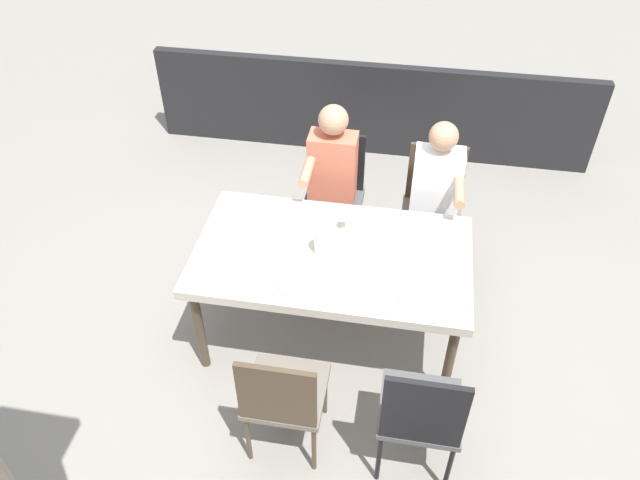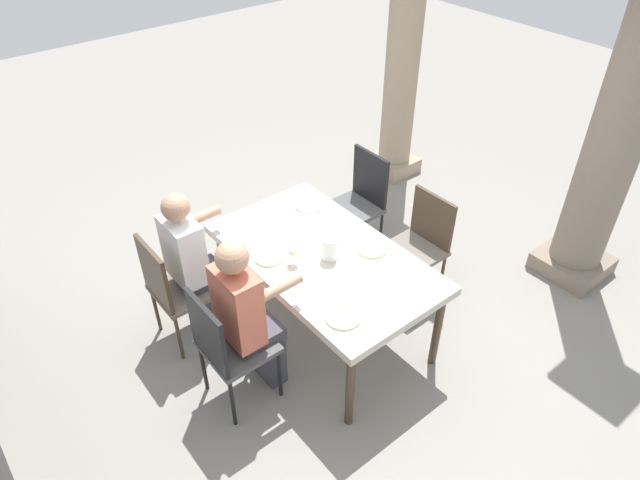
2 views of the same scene
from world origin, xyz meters
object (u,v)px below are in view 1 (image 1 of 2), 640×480
at_px(chair_mid_south, 334,189).
at_px(plate_3, 256,211).
at_px(chair_west_south, 433,201).
at_px(diner_woman_green, 331,187).
at_px(chair_mid_north, 283,396).
at_px(dining_table, 332,260).
at_px(plate_1, 372,221).
at_px(diner_man_white, 435,202).
at_px(plate_2, 295,282).
at_px(water_pitcher, 324,243).
at_px(wine_glass_1, 346,217).
at_px(plate_0, 419,296).
at_px(chair_west_north, 421,413).

relative_size(chair_mid_south, plate_3, 4.16).
relative_size(chair_west_south, chair_mid_south, 0.98).
distance_m(chair_mid_south, diner_woman_green, 0.24).
xyz_separation_m(chair_mid_north, chair_mid_south, (0.00, -1.84, 0.05)).
distance_m(dining_table, plate_1, 0.40).
distance_m(diner_man_white, plate_3, 1.26).
distance_m(plate_1, plate_2, 0.75).
bearing_deg(water_pitcher, chair_west_south, -125.81).
height_order(diner_man_white, wine_glass_1, diner_man_white).
bearing_deg(diner_man_white, plate_1, 44.17).
height_order(plate_0, plate_1, same).
bearing_deg(plate_0, water_pitcher, -25.63).
xyz_separation_m(plate_1, plate_2, (0.39, 0.64, -0.00)).
relative_size(plate_0, water_pitcher, 1.34).
height_order(chair_west_south, chair_mid_north, chair_west_south).
bearing_deg(dining_table, plate_3, -28.49).
height_order(wine_glass_1, plate_2, wine_glass_1).
relative_size(chair_west_south, water_pitcher, 5.46).
distance_m(chair_west_north, plate_0, 0.67).
bearing_deg(plate_1, diner_woman_green, -50.06).
xyz_separation_m(chair_west_north, chair_west_south, (0.00, -1.85, -0.00)).
relative_size(chair_mid_south, plate_0, 4.16).
xyz_separation_m(dining_table, chair_mid_south, (0.13, -0.92, -0.14)).
height_order(chair_mid_north, plate_1, chair_mid_north).
height_order(chair_mid_north, water_pitcher, water_pitcher).
height_order(dining_table, plate_3, plate_3).
bearing_deg(plate_2, chair_west_south, -122.74).
distance_m(chair_west_north, diner_man_white, 1.66).
relative_size(diner_woman_green, plate_0, 5.67).
height_order(chair_west_north, chair_west_south, chair_west_north).
bearing_deg(plate_0, wine_glass_1, -46.62).
distance_m(chair_mid_south, plate_2, 1.25).
relative_size(diner_woman_green, diner_man_white, 1.04).
relative_size(chair_west_north, plate_0, 4.10).
distance_m(chair_west_north, chair_west_south, 1.85).
height_order(chair_west_south, chair_mid_south, chair_mid_south).
distance_m(dining_table, chair_mid_north, 0.95).
distance_m(diner_man_white, plate_0, 1.03).
xyz_separation_m(diner_woman_green, wine_glass_1, (-0.18, 0.51, 0.15)).
bearing_deg(dining_table, chair_mid_south, -82.27).
bearing_deg(plate_0, chair_mid_north, 42.46).
distance_m(dining_table, wine_glass_1, 0.29).
height_order(chair_west_north, chair_mid_north, chair_west_north).
bearing_deg(chair_west_south, water_pitcher, 54.19).
bearing_deg(chair_west_south, chair_mid_south, 0.04).
bearing_deg(dining_table, diner_man_white, -130.50).
bearing_deg(diner_man_white, plate_0, 86.27).
relative_size(chair_mid_south, wine_glass_1, 6.61).
bearing_deg(water_pitcher, diner_man_white, -132.58).
bearing_deg(plate_2, chair_mid_north, 94.47).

